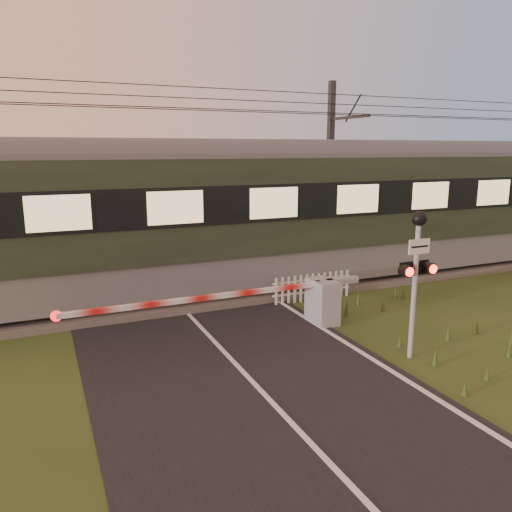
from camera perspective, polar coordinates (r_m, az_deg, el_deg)
name	(u,v)px	position (r m, az deg, el deg)	size (l,w,h in m)	color
ground	(262,393)	(9.52, 0.67, -15.35)	(160.00, 160.00, 0.00)	#2D4018
road	(268,398)	(9.34, 1.39, -15.88)	(6.00, 140.00, 0.03)	black
track_bed	(173,296)	(15.24, -9.51, -4.53)	(140.00, 3.40, 0.39)	#47423D
overhead_wires	(165,100)	(14.67, -10.32, 17.16)	(120.00, 0.62, 0.62)	black
boom_gate	(310,300)	(12.73, 6.16, -5.07)	(7.48, 0.88, 1.17)	gray
crossing_signal	(417,259)	(10.81, 17.87, -0.31)	(0.81, 0.34, 3.16)	gray
picket_fence	(313,287)	(14.81, 6.50, -3.54)	(2.59, 0.07, 0.81)	silver
catenary_mast	(331,171)	(19.41, 8.53, 9.56)	(0.22, 2.46, 6.85)	#2D2D30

